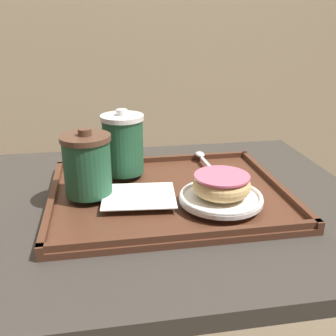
{
  "coord_description": "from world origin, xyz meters",
  "views": [
    {
      "loc": [
        -0.1,
        -0.71,
        1.1
      ],
      "look_at": [
        0.03,
        0.0,
        0.81
      ],
      "focal_mm": 42.0,
      "sensor_mm": 36.0,
      "label": 1
    }
  ],
  "objects": [
    {
      "name": "napkin_paper",
      "position": [
        -0.04,
        -0.03,
        0.78
      ],
      "size": [
        0.15,
        0.13,
        0.0
      ],
      "rotation": [
        0.0,
        0.0,
        -0.09
      ],
      "color": "white",
      "rests_on": "serving_tray"
    },
    {
      "name": "spoon",
      "position": [
        0.13,
        0.15,
        0.78
      ],
      "size": [
        0.02,
        0.16,
        0.01
      ],
      "rotation": [
        0.0,
        0.0,
        1.62
      ],
      "color": "silver",
      "rests_on": "serving_tray"
    },
    {
      "name": "cafe_table",
      "position": [
        0.0,
        0.0,
        0.57
      ],
      "size": [
        0.85,
        0.68,
        0.75
      ],
      "color": "#38332D",
      "rests_on": "ground_plane"
    },
    {
      "name": "donut_chocolate_glazed",
      "position": [
        0.11,
        -0.08,
        0.81
      ],
      "size": [
        0.11,
        0.11,
        0.04
      ],
      "color": "#DBB270",
      "rests_on": "plate_with_chocolate_donut"
    },
    {
      "name": "coffee_cup_rear",
      "position": [
        -0.06,
        0.1,
        0.84
      ],
      "size": [
        0.09,
        0.09,
        0.14
      ],
      "color": "#235638",
      "rests_on": "serving_tray"
    },
    {
      "name": "serving_tray",
      "position": [
        0.03,
        0.0,
        0.76
      ],
      "size": [
        0.47,
        0.37,
        0.02
      ],
      "color": "#512D1E",
      "rests_on": "cafe_table"
    },
    {
      "name": "coffee_cup_front",
      "position": [
        -0.13,
        0.0,
        0.83
      ],
      "size": [
        0.09,
        0.09,
        0.13
      ],
      "color": "#235638",
      "rests_on": "serving_tray"
    },
    {
      "name": "plate_with_chocolate_donut",
      "position": [
        0.11,
        -0.08,
        0.78
      ],
      "size": [
        0.16,
        0.16,
        0.01
      ],
      "color": "white",
      "rests_on": "serving_tray"
    }
  ]
}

